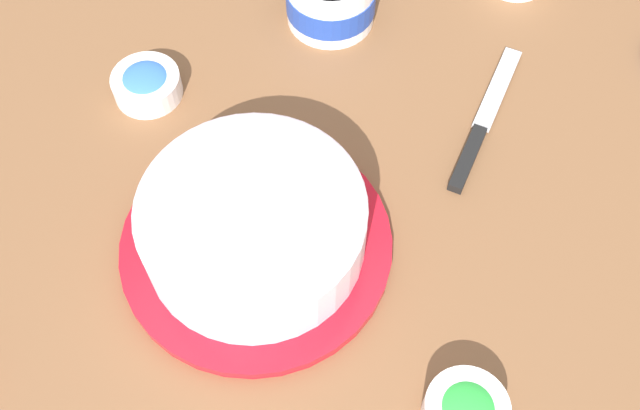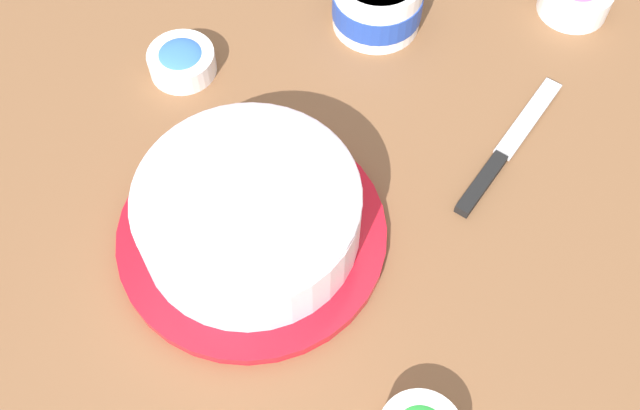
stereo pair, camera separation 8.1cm
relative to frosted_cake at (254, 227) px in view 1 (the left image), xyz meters
The scene contains 4 objects.
ground_plane 0.13m from the frosted_cake, 47.79° to the left, with size 1.54×1.54×0.00m, color brown.
frosted_cake is the anchor object (origin of this frame).
spreading_knife 0.31m from the frosted_cake, 52.71° to the left, with size 0.03×0.24×0.01m.
sprinkle_bowl_blue 0.27m from the frosted_cake, 145.09° to the left, with size 0.09×0.09×0.04m.
Camera 1 is at (0.13, -0.42, 0.73)m, focal length 41.50 mm.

